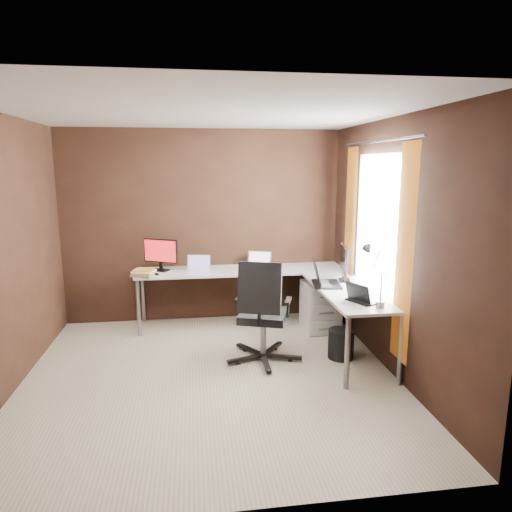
{
  "coord_description": "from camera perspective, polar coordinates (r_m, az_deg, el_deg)",
  "views": [
    {
      "loc": [
        -0.14,
        -4.18,
        2.04
      ],
      "look_at": [
        0.58,
        0.95,
        1.01
      ],
      "focal_mm": 32.0,
      "sensor_mm": 36.0,
      "label": 1
    }
  ],
  "objects": [
    {
      "name": "book_stack",
      "position": [
        5.65,
        -13.83,
        -2.05
      ],
      "size": [
        0.32,
        0.3,
        0.08
      ],
      "rotation": [
        0.0,
        0.0,
        -0.34
      ],
      "color": "#8F794D",
      "rests_on": "desk"
    },
    {
      "name": "desk",
      "position": [
        5.48,
        2.56,
        -3.13
      ],
      "size": [
        2.65,
        2.25,
        0.73
      ],
      "color": "silver",
      "rests_on": "ground"
    },
    {
      "name": "mouse_left",
      "position": [
        5.65,
        -12.44,
        -2.24
      ],
      "size": [
        0.1,
        0.08,
        0.03
      ],
      "primitive_type": "ellipsoid",
      "rotation": [
        0.0,
        0.0,
        -0.41
      ],
      "color": "black",
      "rests_on": "desk"
    },
    {
      "name": "laptop_black_small",
      "position": [
        4.57,
        12.99,
        -5.11
      ],
      "size": [
        0.32,
        0.35,
        0.2
      ],
      "rotation": [
        0.0,
        0.0,
        2.04
      ],
      "color": "black",
      "rests_on": "desk"
    },
    {
      "name": "mouse_corner",
      "position": [
        5.73,
        2.38,
        -1.8
      ],
      "size": [
        0.08,
        0.05,
        0.03
      ],
      "primitive_type": "ellipsoid",
      "rotation": [
        0.0,
        0.0,
        -0.01
      ],
      "color": "black",
      "rests_on": "desk"
    },
    {
      "name": "office_chair",
      "position": [
        4.86,
        0.84,
        -9.43
      ],
      "size": [
        0.62,
        0.65,
        1.11
      ],
      "rotation": [
        0.0,
        0.0,
        -0.33
      ],
      "color": "black",
      "rests_on": "ground"
    },
    {
      "name": "monitor_right",
      "position": [
        5.31,
        10.92,
        -0.57
      ],
      "size": [
        0.17,
        0.5,
        0.42
      ],
      "rotation": [
        0.0,
        0.0,
        1.35
      ],
      "color": "black",
      "rests_on": "desk"
    },
    {
      "name": "laptop_white",
      "position": [
        5.78,
        -7.22,
        -1.48
      ],
      "size": [
        0.32,
        0.26,
        0.2
      ],
      "rotation": [
        0.0,
        0.0,
        -0.18
      ],
      "color": "silver",
      "rests_on": "desk"
    },
    {
      "name": "monitor_left",
      "position": [
        5.86,
        -11.83,
        0.38
      ],
      "size": [
        0.43,
        0.24,
        0.4
      ],
      "rotation": [
        0.0,
        0.0,
        -0.46
      ],
      "color": "black",
      "rests_on": "desk"
    },
    {
      "name": "drawer_pedestal",
      "position": [
        5.82,
        8.04,
        -6.24
      ],
      "size": [
        0.42,
        0.5,
        0.6
      ],
      "primitive_type": "cube",
      "color": "silver",
      "rests_on": "ground"
    },
    {
      "name": "laptop_black_big",
      "position": [
        5.14,
        8.35,
        -2.95
      ],
      "size": [
        0.36,
        0.46,
        0.28
      ],
      "rotation": [
        0.0,
        0.0,
        1.42
      ],
      "color": "black",
      "rests_on": "desk"
    },
    {
      "name": "wastebasket",
      "position": [
        5.07,
        10.57,
        -10.74
      ],
      "size": [
        0.33,
        0.33,
        0.32
      ],
      "primitive_type": "cylinder",
      "rotation": [
        0.0,
        0.0,
        -0.23
      ],
      "color": "black",
      "rests_on": "ground"
    },
    {
      "name": "desk_lamp",
      "position": [
        4.4,
        14.39,
        -1.39
      ],
      "size": [
        0.19,
        0.22,
        0.59
      ],
      "rotation": [
        0.0,
        0.0,
        -0.21
      ],
      "color": "slate",
      "rests_on": "desk"
    },
    {
      "name": "room",
      "position": [
        4.34,
        -1.54,
        1.12
      ],
      "size": [
        3.6,
        3.6,
        2.5
      ],
      "color": "#B4A98C",
      "rests_on": "ground"
    },
    {
      "name": "laptop_silver",
      "position": [
        5.92,
        0.33,
        -1.05
      ],
      "size": [
        0.37,
        0.32,
        0.21
      ],
      "rotation": [
        0.0,
        0.0,
        -0.36
      ],
      "color": "silver",
      "rests_on": "desk"
    }
  ]
}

